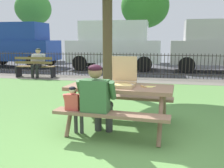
{
  "coord_description": "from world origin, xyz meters",
  "views": [
    {
      "loc": [
        0.46,
        -3.15,
        1.56
      ],
      "look_at": [
        -0.45,
        1.28,
        0.75
      ],
      "focal_mm": 40.2,
      "sensor_mm": 36.0,
      "label": 1
    }
  ],
  "objects": [
    {
      "name": "street_asphalt",
      "position": [
        0.0,
        10.67,
        -0.01
      ],
      "size": [
        28.0,
        6.92,
        0.01
      ],
      "primitive_type": "cube",
      "color": "#424247"
    },
    {
      "name": "parked_car_center",
      "position": [
        -2.07,
        9.78,
        1.31
      ],
      "size": [
        4.75,
        2.17,
        2.46
      ],
      "color": "white",
      "rests_on": "ground"
    },
    {
      "name": "far_tree_midleft",
      "position": [
        -1.0,
        15.69,
        3.9
      ],
      "size": [
        3.45,
        3.45,
        5.47
      ],
      "color": "brown",
      "rests_on": "ground"
    },
    {
      "name": "picnic_table_foreground",
      "position": [
        -0.26,
        1.02,
        0.6
      ],
      "size": [
        1.89,
        1.6,
        0.79
      ],
      "color": "#8A664E",
      "rests_on": "ground"
    },
    {
      "name": "person_on_park_bench",
      "position": [
        -4.65,
        6.39,
        0.66
      ],
      "size": [
        0.62,
        0.61,
        1.19
      ],
      "color": "black",
      "rests_on": "ground"
    },
    {
      "name": "ground",
      "position": [
        0.0,
        1.6,
        -0.01
      ],
      "size": [
        28.0,
        11.21,
        0.02
      ],
      "primitive_type": "cube",
      "color": "#5D9046"
    },
    {
      "name": "iron_fence_streetside",
      "position": [
        0.0,
        7.21,
        0.51
      ],
      "size": [
        21.37,
        0.03,
        1.01
      ],
      "color": "#2D2823",
      "rests_on": "ground"
    },
    {
      "name": "adult_at_table",
      "position": [
        -0.53,
        0.53,
        0.66
      ],
      "size": [
        0.62,
        0.61,
        1.19
      ],
      "color": "#3C3C3C",
      "rests_on": "ground"
    },
    {
      "name": "parked_car_right",
      "position": [
        3.13,
        9.78,
        1.31
      ],
      "size": [
        4.73,
        2.13,
        2.46
      ],
      "color": "#BCBAB5",
      "rests_on": "ground"
    },
    {
      "name": "far_tree_left",
      "position": [
        -9.78,
        15.69,
        3.9
      ],
      "size": [
        2.82,
        2.82,
        5.22
      ],
      "color": "brown",
      "rests_on": "ground"
    },
    {
      "name": "pizza_slice_on_table",
      "position": [
        0.22,
        1.05,
        0.78
      ],
      "size": [
        0.27,
        0.25,
        0.02
      ],
      "color": "#EDD865",
      "rests_on": "picnic_table_foreground"
    },
    {
      "name": "park_bench_left",
      "position": [
        -4.77,
        6.37,
        0.42
      ],
      "size": [
        1.62,
        0.56,
        0.85
      ],
      "color": "brown",
      "rests_on": "ground"
    },
    {
      "name": "parked_car_left",
      "position": [
        -7.78,
        9.78,
        1.31
      ],
      "size": [
        4.72,
        2.11,
        2.46
      ],
      "color": "navy",
      "rests_on": "ground"
    },
    {
      "name": "child_at_table",
      "position": [
        -0.91,
        0.53,
        0.51
      ],
      "size": [
        0.33,
        0.32,
        0.84
      ],
      "color": "#3F3F3F",
      "rests_on": "ground"
    },
    {
      "name": "pizza_box_open",
      "position": [
        -0.22,
        1.04,
        0.86
      ],
      "size": [
        0.47,
        0.51,
        0.5
      ],
      "color": "tan",
      "rests_on": "picnic_table_foreground"
    },
    {
      "name": "cobblestone_walkway",
      "position": [
        0.0,
        6.51,
        -0.0
      ],
      "size": [
        28.0,
        1.4,
        0.01
      ],
      "primitive_type": "cube",
      "color": "slate"
    }
  ]
}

